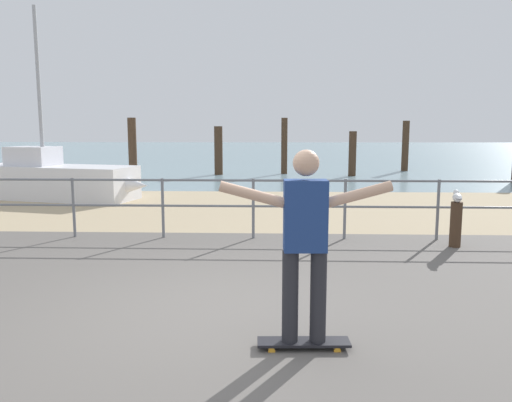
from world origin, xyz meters
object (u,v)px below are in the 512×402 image
object	(u,v)px
bollard_short	(456,225)
seagull	(457,197)
skateboard	(304,342)
skateboarder	(305,235)
sailboat	(59,180)

from	to	relation	value
bollard_short	seagull	world-z (taller)	seagull
skateboard	skateboarder	bearing A→B (deg)	135.00
skateboard	skateboarder	world-z (taller)	skateboarder
sailboat	skateboarder	world-z (taller)	sailboat
bollard_short	seagull	xyz separation A→B (m)	(0.00, 0.02, 0.45)
skateboarder	skateboard	bearing A→B (deg)	-45.00
sailboat	seagull	bearing A→B (deg)	-30.91
skateboard	bollard_short	bearing A→B (deg)	55.88
sailboat	seagull	world-z (taller)	sailboat
sailboat	seagull	size ratio (longest dim) A/B	10.46
sailboat	bollard_short	distance (m)	10.06
skateboarder	seagull	bearing A→B (deg)	55.95
skateboarder	bollard_short	xyz separation A→B (m)	(2.62, 3.87, -0.65)
skateboarder	seagull	distance (m)	4.70
bollard_short	seagull	distance (m)	0.45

